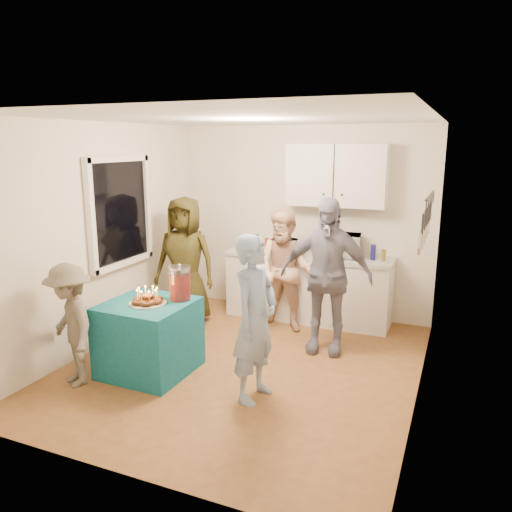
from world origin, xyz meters
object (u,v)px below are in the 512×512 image
at_px(woman_back_left, 185,261).
at_px(microwave, 339,245).
at_px(counter, 308,288).
at_px(man_birthday, 255,319).
at_px(party_table, 149,337).
at_px(woman_back_right, 326,276).
at_px(punch_jar, 180,284).
at_px(child_near_left, 71,325).
at_px(woman_back_center, 285,271).

bearing_deg(woman_back_left, microwave, 15.33).
bearing_deg(counter, microwave, 0.00).
relative_size(counter, man_birthday, 1.40).
relative_size(party_table, woman_back_right, 0.47).
distance_m(punch_jar, child_near_left, 1.14).
xyz_separation_m(punch_jar, child_near_left, (-0.80, -0.74, -0.31)).
xyz_separation_m(microwave, woman_back_right, (0.08, -0.95, -0.16)).
relative_size(counter, microwave, 4.05).
bearing_deg(woman_back_left, counter, 20.60).
distance_m(microwave, party_table, 2.73).
bearing_deg(woman_back_right, punch_jar, -145.66).
relative_size(punch_jar, woman_back_left, 0.20).
height_order(counter, man_birthday, man_birthday).
relative_size(microwave, woman_back_right, 0.30).
relative_size(woman_back_left, child_near_left, 1.37).
relative_size(woman_back_right, child_near_left, 1.45).
xyz_separation_m(counter, woman_back_center, (-0.16, -0.49, 0.35)).
bearing_deg(party_table, woman_back_left, 105.68).
distance_m(microwave, woman_back_center, 0.80).
bearing_deg(child_near_left, punch_jar, 74.12).
distance_m(party_table, punch_jar, 0.65).
distance_m(man_birthday, woman_back_center, 1.82).
distance_m(microwave, child_near_left, 3.41).
xyz_separation_m(party_table, punch_jar, (0.26, 0.22, 0.55)).
relative_size(man_birthday, woman_back_right, 0.88).
bearing_deg(counter, woman_back_right, -62.83).
height_order(counter, microwave, microwave).
bearing_deg(party_table, woman_back_right, 39.08).
xyz_separation_m(punch_jar, woman_back_center, (0.64, 1.48, -0.15)).
bearing_deg(child_near_left, counter, 90.85).
height_order(microwave, woman_back_right, woman_back_right).
relative_size(party_table, woman_back_center, 0.54).
bearing_deg(woman_back_left, punch_jar, -68.15).
distance_m(party_table, woman_back_left, 1.57).
xyz_separation_m(woman_back_center, child_near_left, (-1.44, -2.23, -0.16)).
height_order(microwave, woman_back_center, woman_back_center).
distance_m(counter, woman_back_right, 1.16).
height_order(woman_back_right, child_near_left, woman_back_right).
bearing_deg(woman_back_left, child_near_left, -100.59).
height_order(woman_back_center, child_near_left, woman_back_center).
bearing_deg(woman_back_right, counter, 112.74).
xyz_separation_m(counter, party_table, (-1.06, -2.20, -0.05)).
xyz_separation_m(party_table, woman_back_center, (0.90, 1.71, 0.40)).
xyz_separation_m(counter, man_birthday, (0.18, -2.28, 0.36)).
distance_m(counter, woman_back_center, 0.63).
bearing_deg(punch_jar, man_birthday, -17.05).
bearing_deg(microwave, party_table, -132.27).
xyz_separation_m(microwave, party_table, (-1.46, -2.20, -0.68)).
relative_size(punch_jar, man_birthday, 0.22).
height_order(counter, punch_jar, punch_jar).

